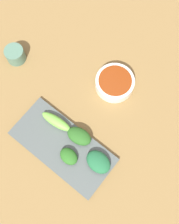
{
  "coord_description": "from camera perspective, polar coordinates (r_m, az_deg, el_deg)",
  "views": [
    {
      "loc": [
        0.18,
        0.15,
        0.82
      ],
      "look_at": [
        -0.02,
        -0.01,
        0.05
      ],
      "focal_mm": 44.93,
      "sensor_mm": 36.0,
      "label": 1
    }
  ],
  "objects": [
    {
      "name": "broccoli_leafy_3",
      "position": [
        0.8,
        -2.11,
        -4.92
      ],
      "size": [
        0.06,
        0.08,
        0.03
      ],
      "primitive_type": "ellipsoid",
      "rotation": [
        0.0,
        0.0,
        0.15
      ],
      "color": "#24561D",
      "rests_on": "serving_plate"
    },
    {
      "name": "broccoli_leafy_2",
      "position": [
        0.79,
        -4.24,
        -8.97
      ],
      "size": [
        0.05,
        0.06,
        0.02
      ],
      "primitive_type": "ellipsoid",
      "rotation": [
        0.0,
        0.0,
        -0.09
      ],
      "color": "#255C1D",
      "rests_on": "serving_plate"
    },
    {
      "name": "broccoli_leafy_1",
      "position": [
        0.79,
        1.83,
        -10.12
      ],
      "size": [
        0.06,
        0.08,
        0.03
      ],
      "primitive_type": "ellipsoid",
      "rotation": [
        0.0,
        0.0,
        -0.08
      ],
      "color": "#1D5B34",
      "rests_on": "serving_plate"
    },
    {
      "name": "tabletop",
      "position": [
        0.85,
        -0.42,
        -1.98
      ],
      "size": [
        2.1,
        2.1,
        0.02
      ],
      "primitive_type": "cube",
      "color": "brown",
      "rests_on": "ground"
    },
    {
      "name": "serving_plate",
      "position": [
        0.82,
        -5.44,
        -6.98
      ],
      "size": [
        0.14,
        0.3,
        0.01
      ],
      "primitive_type": "cube",
      "color": "#47504D",
      "rests_on": "tabletop"
    },
    {
      "name": "tea_cup",
      "position": [
        0.93,
        -14.88,
        11.22
      ],
      "size": [
        0.06,
        0.06,
        0.05
      ],
      "primitive_type": "cylinder",
      "color": "#4C725D",
      "rests_on": "tabletop"
    },
    {
      "name": "broccoli_stalk_0",
      "position": [
        0.82,
        -6.78,
        -1.93
      ],
      "size": [
        0.04,
        0.1,
        0.03
      ],
      "primitive_type": "ellipsoid",
      "rotation": [
        0.0,
        0.0,
        0.11
      ],
      "color": "#68B63E",
      "rests_on": "serving_plate"
    },
    {
      "name": "sauce_bowl",
      "position": [
        0.86,
        5.15,
        5.94
      ],
      "size": [
        0.12,
        0.12,
        0.04
      ],
      "color": "silver",
      "rests_on": "tabletop"
    }
  ]
}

